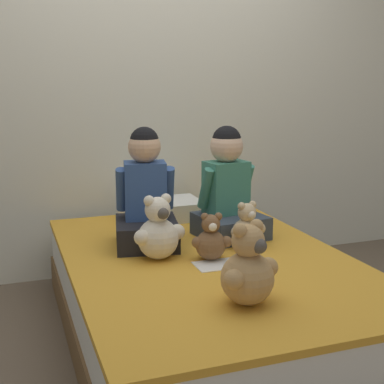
{
  "coord_description": "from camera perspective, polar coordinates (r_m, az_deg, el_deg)",
  "views": [
    {
      "loc": [
        -0.91,
        -2.33,
        1.28
      ],
      "look_at": [
        0.0,
        0.22,
        0.7
      ],
      "focal_mm": 50.0,
      "sensor_mm": 36.0,
      "label": 1
    }
  ],
  "objects": [
    {
      "name": "child_on_left",
      "position": [
        2.79,
        -4.97,
        -0.65
      ],
      "size": [
        0.37,
        0.41,
        0.62
      ],
      "rotation": [
        0.0,
        0.0,
        -0.19
      ],
      "color": "black",
      "rests_on": "bed"
    },
    {
      "name": "pillow_at_headboard",
      "position": [
        3.34,
        -3.21,
        -1.9
      ],
      "size": [
        0.49,
        0.33,
        0.11
      ],
      "color": "white",
      "rests_on": "bed"
    },
    {
      "name": "teddy_bear_at_foot_of_bed",
      "position": [
        2.08,
        5.99,
        -8.26
      ],
      "size": [
        0.26,
        0.21,
        0.33
      ],
      "rotation": [
        0.0,
        0.0,
        0.4
      ],
      "color": "tan",
      "rests_on": "bed"
    },
    {
      "name": "child_on_right",
      "position": [
        2.93,
        3.85,
        0.19
      ],
      "size": [
        0.38,
        0.38,
        0.61
      ],
      "rotation": [
        0.0,
        0.0,
        0.16
      ],
      "color": "#384251",
      "rests_on": "bed"
    },
    {
      "name": "ground_plane",
      "position": [
        2.81,
        1.58,
        -15.12
      ],
      "size": [
        14.0,
        14.0,
        0.0
      ],
      "primitive_type": "plane",
      "color": "brown"
    },
    {
      "name": "wall_behind_bed",
      "position": [
        3.56,
        -4.91,
        11.45
      ],
      "size": [
        8.0,
        0.06,
        2.5
      ],
      "color": "silver",
      "rests_on": "ground_plane"
    },
    {
      "name": "sign_card",
      "position": [
        2.53,
        2.81,
        -7.75
      ],
      "size": [
        0.21,
        0.15,
        0.0
      ],
      "color": "white",
      "rests_on": "bed"
    },
    {
      "name": "teddy_bear_between_children",
      "position": [
        2.57,
        2.1,
        -5.15
      ],
      "size": [
        0.19,
        0.15,
        0.23
      ],
      "rotation": [
        0.0,
        0.0,
        -0.25
      ],
      "color": "brown",
      "rests_on": "bed"
    },
    {
      "name": "bed",
      "position": [
        2.72,
        1.6,
        -11.17
      ],
      "size": [
        1.35,
        1.95,
        0.42
      ],
      "color": "brown",
      "rests_on": "ground_plane"
    },
    {
      "name": "teddy_bear_held_by_left_child",
      "position": [
        2.58,
        -3.63,
        -4.29
      ],
      "size": [
        0.26,
        0.2,
        0.32
      ],
      "rotation": [
        0.0,
        0.0,
        0.2
      ],
      "color": "silver",
      "rests_on": "bed"
    },
    {
      "name": "teddy_bear_held_by_right_child",
      "position": [
        2.76,
        5.87,
        -3.9
      ],
      "size": [
        0.2,
        0.15,
        0.24
      ],
      "rotation": [
        0.0,
        0.0,
        0.17
      ],
      "color": "#D1B78E",
      "rests_on": "bed"
    }
  ]
}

